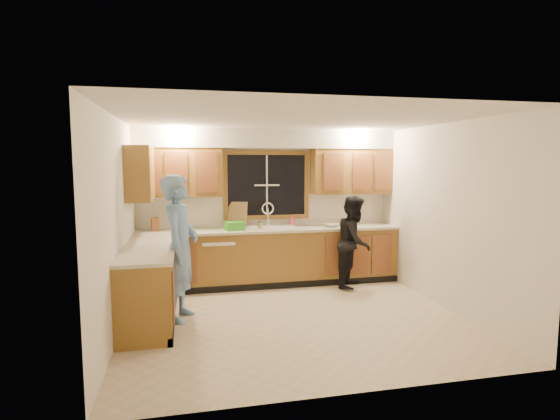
# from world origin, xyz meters

# --- Properties ---
(floor) EXTENTS (4.20, 4.20, 0.00)m
(floor) POSITION_xyz_m (0.00, 0.00, 0.00)
(floor) COLOR beige
(floor) RESTS_ON ground
(ceiling) EXTENTS (4.20, 4.20, 0.00)m
(ceiling) POSITION_xyz_m (0.00, 0.00, 2.50)
(ceiling) COLOR white
(wall_back) EXTENTS (4.20, 0.00, 4.20)m
(wall_back) POSITION_xyz_m (0.00, 1.90, 1.25)
(wall_back) COLOR white
(wall_back) RESTS_ON ground
(wall_left) EXTENTS (0.00, 3.80, 3.80)m
(wall_left) POSITION_xyz_m (-2.10, 0.00, 1.25)
(wall_left) COLOR white
(wall_left) RESTS_ON ground
(wall_right) EXTENTS (0.00, 3.80, 3.80)m
(wall_right) POSITION_xyz_m (2.10, 0.00, 1.25)
(wall_right) COLOR white
(wall_right) RESTS_ON ground
(base_cabinets_back) EXTENTS (4.20, 0.60, 0.88)m
(base_cabinets_back) POSITION_xyz_m (0.00, 1.60, 0.44)
(base_cabinets_back) COLOR olive
(base_cabinets_back) RESTS_ON ground
(base_cabinets_left) EXTENTS (0.60, 1.90, 0.88)m
(base_cabinets_left) POSITION_xyz_m (-1.80, 0.35, 0.44)
(base_cabinets_left) COLOR olive
(base_cabinets_left) RESTS_ON ground
(countertop_back) EXTENTS (4.20, 0.63, 0.04)m
(countertop_back) POSITION_xyz_m (0.00, 1.58, 0.90)
(countertop_back) COLOR beige
(countertop_back) RESTS_ON base_cabinets_back
(countertop_left) EXTENTS (0.63, 1.90, 0.04)m
(countertop_left) POSITION_xyz_m (-1.79, 0.35, 0.90)
(countertop_left) COLOR beige
(countertop_left) RESTS_ON base_cabinets_left
(upper_cabinets_left) EXTENTS (1.35, 0.33, 0.75)m
(upper_cabinets_left) POSITION_xyz_m (-1.43, 1.73, 1.83)
(upper_cabinets_left) COLOR olive
(upper_cabinets_left) RESTS_ON wall_back
(upper_cabinets_right) EXTENTS (1.35, 0.33, 0.75)m
(upper_cabinets_right) POSITION_xyz_m (1.43, 1.73, 1.83)
(upper_cabinets_right) COLOR olive
(upper_cabinets_right) RESTS_ON wall_back
(upper_cabinets_return) EXTENTS (0.33, 0.90, 0.75)m
(upper_cabinets_return) POSITION_xyz_m (-1.94, 1.12, 1.83)
(upper_cabinets_return) COLOR olive
(upper_cabinets_return) RESTS_ON wall_left
(soffit) EXTENTS (4.20, 0.35, 0.30)m
(soffit) POSITION_xyz_m (0.00, 1.72, 2.35)
(soffit) COLOR silver
(soffit) RESTS_ON wall_back
(window_frame) EXTENTS (1.44, 0.03, 1.14)m
(window_frame) POSITION_xyz_m (0.00, 1.89, 1.60)
(window_frame) COLOR black
(window_frame) RESTS_ON wall_back
(sink) EXTENTS (0.86, 0.52, 0.57)m
(sink) POSITION_xyz_m (0.00, 1.60, 0.86)
(sink) COLOR white
(sink) RESTS_ON countertop_back
(dishwasher) EXTENTS (0.60, 0.56, 0.82)m
(dishwasher) POSITION_xyz_m (-0.85, 1.59, 0.41)
(dishwasher) COLOR white
(dishwasher) RESTS_ON floor
(stove) EXTENTS (0.58, 0.75, 0.90)m
(stove) POSITION_xyz_m (-1.80, -0.22, 0.45)
(stove) COLOR white
(stove) RESTS_ON floor
(man) EXTENTS (0.59, 0.75, 1.83)m
(man) POSITION_xyz_m (-1.41, 0.27, 0.91)
(man) COLOR #678FC3
(man) RESTS_ON floor
(woman) EXTENTS (0.86, 0.89, 1.45)m
(woman) POSITION_xyz_m (1.28, 1.18, 0.73)
(woman) COLOR black
(woman) RESTS_ON floor
(knife_block) EXTENTS (0.13, 0.12, 0.20)m
(knife_block) POSITION_xyz_m (-1.79, 1.68, 1.02)
(knife_block) COLOR brown
(knife_block) RESTS_ON countertop_back
(cutting_board) EXTENTS (0.33, 0.21, 0.41)m
(cutting_board) POSITION_xyz_m (-0.50, 1.82, 1.13)
(cutting_board) COLOR tan
(cutting_board) RESTS_ON countertop_back
(dish_crate) EXTENTS (0.33, 0.32, 0.13)m
(dish_crate) POSITION_xyz_m (-0.59, 1.55, 0.99)
(dish_crate) COLOR green
(dish_crate) RESTS_ON countertop_back
(soap_bottle) EXTENTS (0.10, 0.10, 0.18)m
(soap_bottle) POSITION_xyz_m (0.42, 1.79, 1.01)
(soap_bottle) COLOR #F15B87
(soap_bottle) RESTS_ON countertop_back
(bowl) EXTENTS (0.26, 0.26, 0.05)m
(bowl) POSITION_xyz_m (1.02, 1.54, 0.95)
(bowl) COLOR silver
(bowl) RESTS_ON countertop_back
(can_left) EXTENTS (0.08, 0.08, 0.13)m
(can_left) POSITION_xyz_m (-0.20, 1.38, 0.99)
(can_left) COLOR #C5B698
(can_left) RESTS_ON countertop_back
(can_right) EXTENTS (0.09, 0.09, 0.13)m
(can_right) POSITION_xyz_m (-0.21, 1.46, 0.98)
(can_right) COLOR #C5B698
(can_right) RESTS_ON countertop_back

